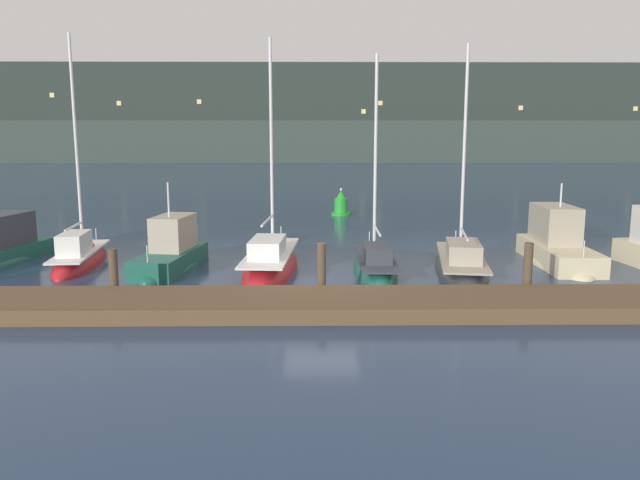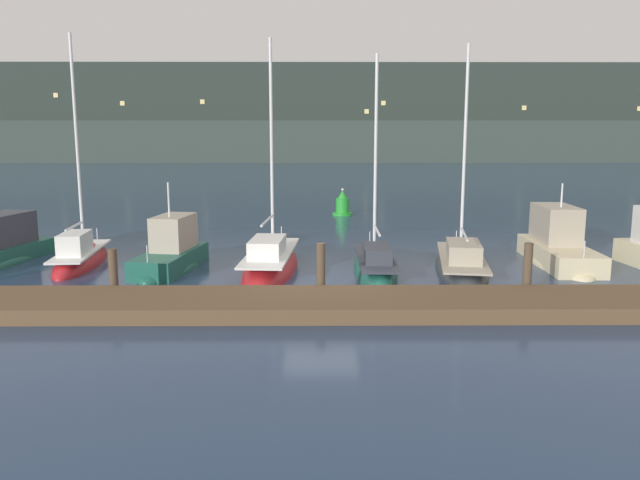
% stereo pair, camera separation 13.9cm
% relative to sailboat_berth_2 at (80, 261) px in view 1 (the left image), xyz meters
% --- Properties ---
extents(ground_plane, '(400.00, 400.00, 0.00)m').
position_rel_sailboat_berth_2_xyz_m(ground_plane, '(9.54, -4.21, -0.15)').
color(ground_plane, navy).
extents(dock, '(33.55, 2.80, 0.45)m').
position_rel_sailboat_berth_2_xyz_m(dock, '(9.54, -6.67, 0.07)').
color(dock, brown).
rests_on(dock, ground).
extents(mooring_pile_1, '(0.28, 0.28, 1.57)m').
position_rel_sailboat_berth_2_xyz_m(mooring_pile_1, '(2.94, -5.02, 0.63)').
color(mooring_pile_1, '#4C3D2D').
rests_on(mooring_pile_1, ground).
extents(mooring_pile_2, '(0.28, 0.28, 1.74)m').
position_rel_sailboat_berth_2_xyz_m(mooring_pile_2, '(9.54, -5.02, 0.72)').
color(mooring_pile_2, '#4C3D2D').
rests_on(mooring_pile_2, ground).
extents(mooring_pile_3, '(0.28, 0.28, 1.74)m').
position_rel_sailboat_berth_2_xyz_m(mooring_pile_3, '(16.14, -5.02, 0.72)').
color(mooring_pile_3, '#4C3D2D').
rests_on(mooring_pile_3, ground).
extents(sailboat_berth_2, '(2.09, 6.08, 9.67)m').
position_rel_sailboat_berth_2_xyz_m(sailboat_berth_2, '(0.00, 0.00, 0.00)').
color(sailboat_berth_2, red).
rests_on(sailboat_berth_2, ground).
extents(motorboat_berth_3, '(2.46, 5.12, 3.98)m').
position_rel_sailboat_berth_2_xyz_m(motorboat_berth_3, '(3.83, -0.96, 0.19)').
color(motorboat_berth_3, '#195647').
rests_on(motorboat_berth_3, ground).
extents(sailboat_berth_4, '(2.39, 7.36, 9.36)m').
position_rel_sailboat_berth_2_xyz_m(sailboat_berth_4, '(7.66, -1.16, -0.02)').
color(sailboat_berth_4, red).
rests_on(sailboat_berth_4, ground).
extents(sailboat_berth_5, '(1.69, 6.56, 8.73)m').
position_rel_sailboat_berth_2_xyz_m(sailboat_berth_5, '(11.62, -1.44, -0.05)').
color(sailboat_berth_5, '#195647').
rests_on(sailboat_berth_5, ground).
extents(sailboat_berth_6, '(3.09, 7.47, 9.06)m').
position_rel_sailboat_berth_2_xyz_m(sailboat_berth_6, '(14.98, -1.00, -0.02)').
color(sailboat_berth_6, '#2D3338').
rests_on(sailboat_berth_6, ground).
extents(motorboat_berth_7, '(2.27, 6.14, 3.73)m').
position_rel_sailboat_berth_2_xyz_m(motorboat_berth_7, '(19.08, 0.01, 0.30)').
color(motorboat_berth_7, beige).
rests_on(motorboat_berth_7, ground).
extents(channel_buoy, '(1.25, 1.25, 1.72)m').
position_rel_sailboat_berth_2_xyz_m(channel_buoy, '(11.09, 14.96, 0.46)').
color(channel_buoy, green).
rests_on(channel_buoy, ground).
extents(hillside_backdrop, '(240.00, 23.00, 17.60)m').
position_rel_sailboat_berth_2_xyz_m(hillside_backdrop, '(10.41, 97.11, 7.95)').
color(hillside_backdrop, '#28332D').
rests_on(hillside_backdrop, ground).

